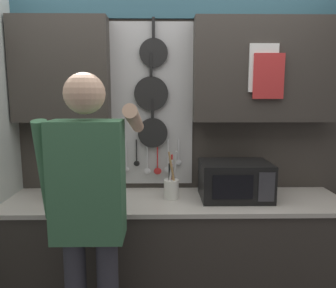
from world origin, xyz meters
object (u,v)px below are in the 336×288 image
(knife_block, at_px, (64,185))
(utensil_crock, at_px, (171,186))
(person, at_px, (89,204))
(microwave, at_px, (235,180))

(knife_block, xyz_separation_m, utensil_crock, (0.75, 0.00, -0.01))
(knife_block, xyz_separation_m, person, (0.29, -0.52, 0.04))
(knife_block, relative_size, person, 0.15)
(microwave, height_order, person, person)
(knife_block, bearing_deg, utensil_crock, 0.09)
(utensil_crock, xyz_separation_m, person, (-0.46, -0.52, 0.05))
(utensil_crock, distance_m, person, 0.70)
(microwave, xyz_separation_m, utensil_crock, (-0.45, 0.00, -0.04))
(person, bearing_deg, utensil_crock, 48.62)
(microwave, xyz_separation_m, knife_block, (-1.20, 0.00, -0.03))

